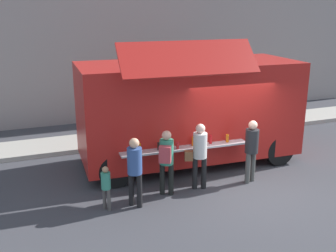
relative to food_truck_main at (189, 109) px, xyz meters
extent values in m
plane|color=#38383D|center=(0.71, -2.08, -1.63)|extent=(60.00, 60.00, 0.00)
cube|color=#9E998E|center=(-4.00, 2.62, -1.55)|extent=(28.00, 1.60, 0.15)
cube|color=#AE1D18|center=(0.00, 0.02, 0.01)|extent=(6.35, 2.74, 2.68)
cube|color=#AE1D18|center=(-0.70, -1.55, 1.67)|extent=(3.47, 0.94, 0.78)
cube|color=black|center=(-0.68, -1.12, 0.33)|extent=(3.26, 0.25, 1.21)
cube|color=#B7B7BC|center=(-0.69, -1.33, -0.67)|extent=(3.45, 0.50, 0.05)
cylinder|color=orange|center=(-1.92, -1.32, -0.52)|extent=(0.07, 0.07, 0.25)
cylinder|color=black|center=(-1.40, -1.28, -0.54)|extent=(0.07, 0.07, 0.19)
cylinder|color=red|center=(-0.92, -1.38, -0.55)|extent=(0.08, 0.08, 0.18)
cylinder|color=orange|center=(-0.45, -1.29, -0.53)|extent=(0.08, 0.08, 0.23)
cylinder|color=red|center=(0.05, -1.33, -0.52)|extent=(0.07, 0.07, 0.24)
cylinder|color=orange|center=(0.52, -1.38, -0.53)|extent=(0.08, 0.08, 0.22)
cube|color=black|center=(3.07, -0.12, 0.50)|extent=(0.17, 2.09, 1.18)
cylinder|color=black|center=(2.47, 0.99, -1.18)|extent=(0.90, 0.28, 0.90)
cylinder|color=black|center=(2.37, -1.17, -1.18)|extent=(0.90, 0.28, 0.90)
cylinder|color=black|center=(-2.37, 1.21, -1.18)|extent=(0.90, 0.28, 0.90)
cylinder|color=black|center=(-2.47, -0.95, -1.18)|extent=(0.90, 0.28, 0.90)
cylinder|color=#2D6439|center=(3.92, 2.32, -1.20)|extent=(0.60, 0.60, 0.85)
cylinder|color=black|center=(-0.61, -1.78, -1.20)|extent=(0.13, 0.13, 0.85)
cylinder|color=black|center=(-0.39, -1.86, -1.20)|extent=(0.13, 0.13, 0.85)
cylinder|color=silver|center=(-0.50, -1.82, -0.46)|extent=(0.35, 0.35, 0.64)
sphere|color=beige|center=(-0.50, -1.82, -0.02)|extent=(0.24, 0.24, 0.24)
cube|color=brown|center=(-0.76, -1.73, -0.73)|extent=(0.24, 0.20, 0.25)
cylinder|color=black|center=(-1.49, -1.79, -1.22)|extent=(0.13, 0.13, 0.81)
cylinder|color=black|center=(-1.30, -1.89, -1.22)|extent=(0.13, 0.13, 0.81)
cylinder|color=#308568|center=(-1.40, -1.84, -0.51)|extent=(0.34, 0.34, 0.61)
sphere|color=#E1A586|center=(-1.40, -1.84, -0.09)|extent=(0.23, 0.23, 0.23)
cube|color=#AD393F|center=(-1.52, -2.07, -0.48)|extent=(0.33, 0.29, 0.40)
cylinder|color=black|center=(-2.36, -2.07, -1.22)|extent=(0.13, 0.13, 0.82)
cylinder|color=black|center=(-2.22, -2.23, -1.22)|extent=(0.13, 0.13, 0.82)
cylinder|color=#304C87|center=(-2.29, -2.15, -0.50)|extent=(0.34, 0.34, 0.62)
sphere|color=#DFA880|center=(-2.29, -2.15, -0.07)|extent=(0.23, 0.23, 0.23)
cylinder|color=#484945|center=(0.82, -1.98, -1.21)|extent=(0.13, 0.13, 0.83)
cylinder|color=#484945|center=(1.03, -1.90, -1.21)|extent=(0.13, 0.13, 0.83)
cylinder|color=#242427|center=(0.93, -1.94, -0.48)|extent=(0.34, 0.34, 0.63)
sphere|color=beige|center=(0.93, -1.94, -0.05)|extent=(0.23, 0.23, 0.23)
cylinder|color=#484442|center=(-3.00, -2.03, -1.37)|extent=(0.08, 0.08, 0.52)
cylinder|color=#484442|center=(-2.91, -2.14, -1.37)|extent=(0.08, 0.08, 0.52)
cylinder|color=#32816A|center=(-2.96, -2.08, -0.91)|extent=(0.22, 0.22, 0.39)
sphere|color=#9E7152|center=(-2.96, -2.08, -0.64)|extent=(0.15, 0.15, 0.15)
camera|label=1|loc=(-4.61, -10.34, 2.86)|focal=42.95mm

